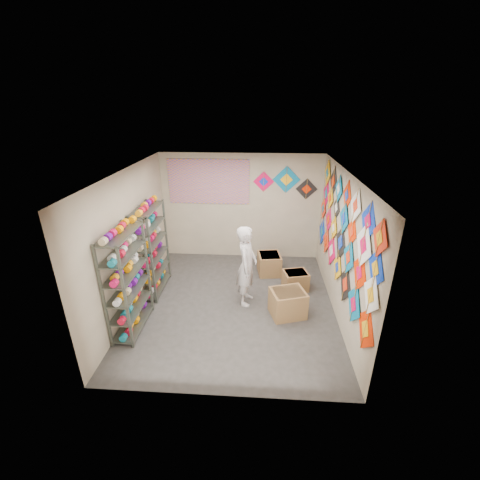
# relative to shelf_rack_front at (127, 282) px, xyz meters

# --- Properties ---
(ground) EXTENTS (4.50, 4.50, 0.00)m
(ground) POSITION_rel_shelf_rack_front_xyz_m (1.78, 0.85, -0.95)
(ground) COLOR #33302D
(room_walls) EXTENTS (4.50, 4.50, 4.50)m
(room_walls) POSITION_rel_shelf_rack_front_xyz_m (1.78, 0.85, 0.69)
(room_walls) COLOR tan
(room_walls) RESTS_ON ground
(shelf_rack_front) EXTENTS (0.40, 1.10, 1.90)m
(shelf_rack_front) POSITION_rel_shelf_rack_front_xyz_m (0.00, 0.00, 0.00)
(shelf_rack_front) COLOR #4C5147
(shelf_rack_front) RESTS_ON ground
(shelf_rack_back) EXTENTS (0.40, 1.10, 1.90)m
(shelf_rack_back) POSITION_rel_shelf_rack_front_xyz_m (0.00, 1.30, 0.00)
(shelf_rack_back) COLOR #4C5147
(shelf_rack_back) RESTS_ON ground
(string_spools) EXTENTS (0.12, 2.36, 0.12)m
(string_spools) POSITION_rel_shelf_rack_front_xyz_m (-0.00, 0.65, 0.10)
(string_spools) COLOR #E50F54
(string_spools) RESTS_ON ground
(kite_wall_display) EXTENTS (0.06, 4.27, 2.06)m
(kite_wall_display) POSITION_rel_shelf_rack_front_xyz_m (3.76, 0.81, 0.66)
(kite_wall_display) COLOR red
(kite_wall_display) RESTS_ON room_walls
(back_wall_kites) EXTENTS (1.57, 0.02, 0.83)m
(back_wall_kites) POSITION_rel_shelf_rack_front_xyz_m (2.88, 3.09, 1.05)
(back_wall_kites) COLOR #DF054A
(back_wall_kites) RESTS_ON room_walls
(poster) EXTENTS (2.00, 0.01, 1.10)m
(poster) POSITION_rel_shelf_rack_front_xyz_m (0.98, 3.08, 1.05)
(poster) COLOR #7250AD
(poster) RESTS_ON room_walls
(shopkeeper) EXTENTS (0.72, 0.56, 1.67)m
(shopkeeper) POSITION_rel_shelf_rack_front_xyz_m (2.03, 0.95, -0.12)
(shopkeeper) COLOR beige
(shopkeeper) RESTS_ON ground
(carton_a) EXTENTS (0.75, 0.68, 0.52)m
(carton_a) POSITION_rel_shelf_rack_front_xyz_m (2.84, 0.56, -0.69)
(carton_a) COLOR brown
(carton_a) RESTS_ON ground
(carton_b) EXTENTS (0.59, 0.53, 0.42)m
(carton_b) POSITION_rel_shelf_rack_front_xyz_m (3.08, 1.50, -0.74)
(carton_b) COLOR brown
(carton_b) RESTS_ON ground
(carton_c) EXTENTS (0.59, 0.63, 0.49)m
(carton_c) POSITION_rel_shelf_rack_front_xyz_m (2.51, 2.18, -0.70)
(carton_c) COLOR brown
(carton_c) RESTS_ON ground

